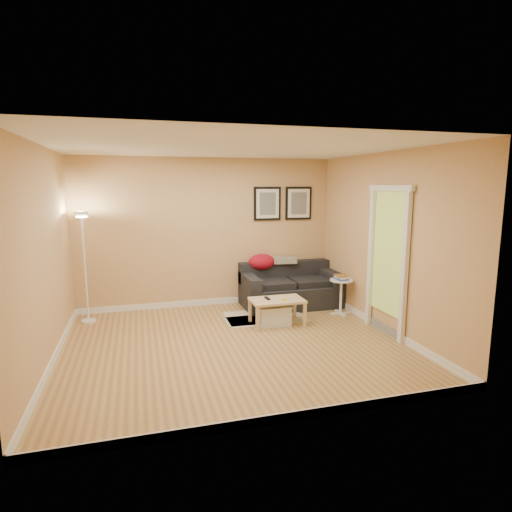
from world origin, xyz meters
name	(u,v)px	position (x,y,z in m)	size (l,w,h in m)	color
floor	(234,344)	(0.00, 0.00, 0.00)	(4.50, 4.50, 0.00)	#AF8B4B
ceiling	(232,147)	(0.00, 0.00, 2.60)	(4.50, 4.50, 0.00)	white
wall_back	(208,233)	(0.00, 2.00, 1.30)	(4.50, 4.50, 0.00)	tan
wall_front	(285,284)	(0.00, -2.00, 1.30)	(4.50, 4.50, 0.00)	tan
wall_left	(44,257)	(-2.25, 0.00, 1.30)	(4.00, 4.00, 0.00)	tan
wall_right	(385,243)	(2.25, 0.00, 1.30)	(4.00, 4.00, 0.00)	tan
baseboard_back	(210,302)	(0.00, 1.99, 0.05)	(4.50, 0.02, 0.10)	white
baseboard_front	(283,418)	(0.00, -1.99, 0.05)	(4.50, 0.02, 0.10)	white
baseboard_left	(54,359)	(-2.24, 0.00, 0.05)	(0.02, 4.00, 0.10)	white
baseboard_right	(380,326)	(2.24, 0.00, 0.05)	(0.02, 4.00, 0.10)	white
sofa	(291,285)	(1.38, 1.53, 0.38)	(1.70, 0.90, 0.75)	black
red_throw	(262,262)	(0.93, 1.81, 0.77)	(0.48, 0.36, 0.28)	#AA0F2E
plaid_throw	(284,260)	(1.36, 1.82, 0.78)	(0.42, 0.26, 0.10)	tan
framed_print_left	(267,204)	(1.08, 1.98, 1.80)	(0.50, 0.04, 0.60)	black
framed_print_right	(298,203)	(1.68, 1.98, 1.80)	(0.50, 0.04, 0.60)	black
area_rug	(265,317)	(0.74, 1.01, 0.01)	(1.25, 0.85, 0.01)	beige
green_runner	(247,321)	(0.41, 0.91, 0.01)	(0.70, 0.50, 0.01)	#668C4C
coffee_table	(277,312)	(0.82, 0.62, 0.20)	(0.81, 0.49, 0.40)	beige
remote_control	(267,298)	(0.68, 0.67, 0.41)	(0.05, 0.16, 0.02)	black
tape_roll	(284,299)	(0.90, 0.53, 0.42)	(0.07, 0.07, 0.03)	yellow
storage_bin	(273,315)	(0.77, 0.64, 0.15)	(0.49, 0.36, 0.30)	white
side_table	(341,297)	(2.02, 0.85, 0.29)	(0.38, 0.38, 0.59)	white
book_stack	(341,277)	(2.02, 0.86, 0.62)	(0.18, 0.23, 0.07)	#33489B
floor_lamp	(85,270)	(-2.00, 1.55, 0.83)	(0.23, 0.23, 1.75)	white
doorway	(387,264)	(2.20, -0.15, 1.02)	(0.12, 1.01, 2.13)	white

